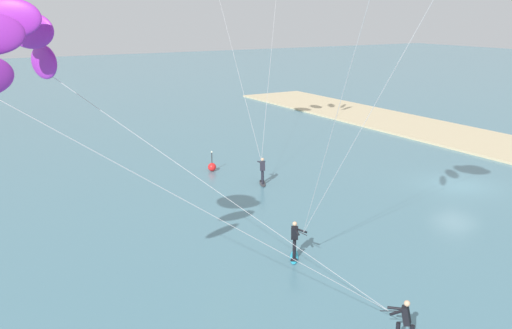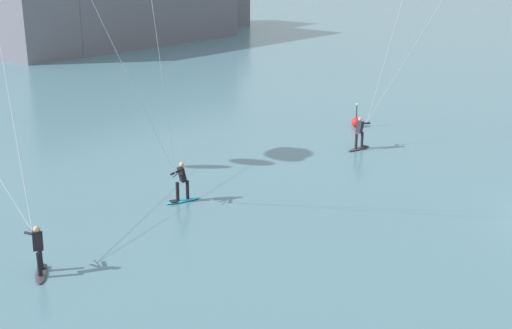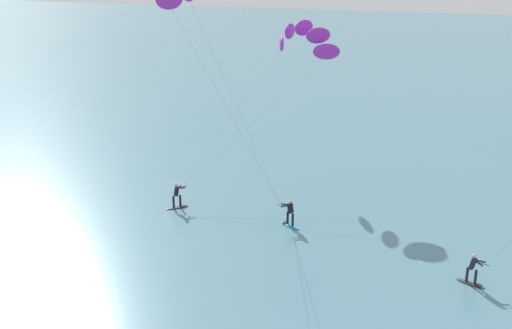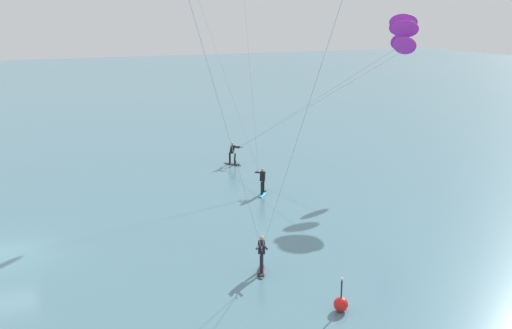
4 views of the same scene
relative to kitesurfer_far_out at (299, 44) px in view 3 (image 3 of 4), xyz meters
name	(u,v)px [view 3 (image 3 of 4)]	position (x,y,z in m)	size (l,w,h in m)	color
kitesurfer_far_out	(299,44)	(0.00, 0.00, 0.00)	(9.67, 12.51, 10.77)	#333338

